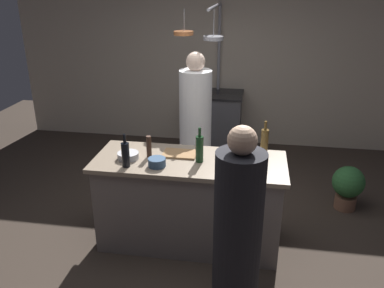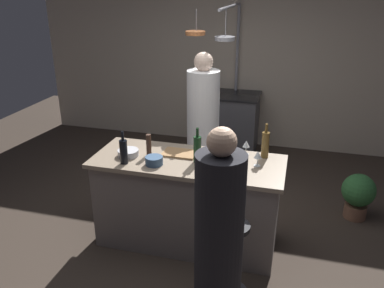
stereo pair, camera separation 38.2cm
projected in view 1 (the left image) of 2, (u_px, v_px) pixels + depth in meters
name	position (u px, v px, depth m)	size (l,w,h in m)	color
ground_plane	(190.00, 240.00, 4.06)	(9.00, 9.00, 0.00)	#382D26
back_wall	(220.00, 61.00, 6.17)	(6.40, 0.16, 2.60)	#BCAD99
kitchen_island	(190.00, 202.00, 3.89)	(1.80, 0.72, 0.90)	slate
stove_range	(216.00, 121.00, 6.13)	(0.80, 0.64, 0.89)	#47474C
chef	(195.00, 133.00, 4.63)	(0.37, 0.37, 1.74)	white
bar_stool_right	(243.00, 253.00, 3.27)	(0.28, 0.28, 0.68)	#4C4C51
guest_right	(237.00, 242.00, 2.80)	(0.34, 0.34, 1.62)	black
overhead_pot_rack	(210.00, 49.00, 5.28)	(0.59, 1.45, 2.17)	gray
potted_plant	(348.00, 185.00, 4.53)	(0.36, 0.36, 0.52)	brown
cutting_board	(180.00, 154.00, 3.83)	(0.32, 0.22, 0.02)	#997047
pepper_mill	(149.00, 147.00, 3.75)	(0.05, 0.05, 0.21)	#382319
wine_bottle_dark	(126.00, 154.00, 3.55)	(0.07, 0.07, 0.31)	black
wine_bottle_amber	(264.00, 141.00, 3.80)	(0.07, 0.07, 0.33)	brown
wine_bottle_red	(200.00, 149.00, 3.64)	(0.07, 0.07, 0.33)	#143319
wine_glass_near_left_guest	(260.00, 152.00, 3.62)	(0.07, 0.07, 0.15)	silver
wine_glass_by_chef	(230.00, 165.00, 3.38)	(0.07, 0.07, 0.15)	silver
wine_glass_near_right_guest	(245.00, 142.00, 3.85)	(0.07, 0.07, 0.15)	silver
mixing_bowl_steel	(128.00, 156.00, 3.74)	(0.20, 0.20, 0.06)	#B7B7BC
mixing_bowl_blue	(157.00, 162.00, 3.58)	(0.16, 0.16, 0.08)	#334C6B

